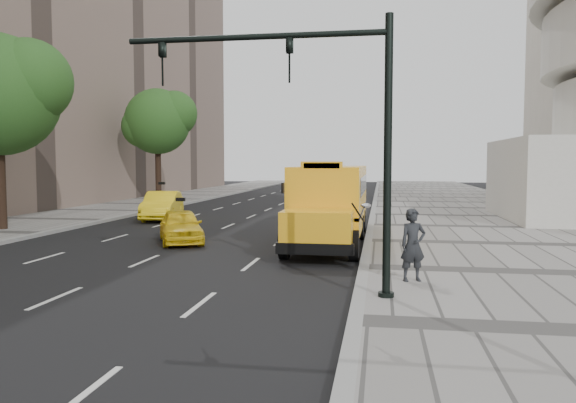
% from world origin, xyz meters
% --- Properties ---
extents(ground, '(140.00, 140.00, 0.00)m').
position_xyz_m(ground, '(0.00, 0.00, 0.00)').
color(ground, black).
rests_on(ground, ground).
extents(sidewalk_museum, '(12.00, 140.00, 0.15)m').
position_xyz_m(sidewalk_museum, '(12.00, 0.00, 0.07)').
color(sidewalk_museum, gray).
rests_on(sidewalk_museum, ground).
extents(curb_museum, '(0.30, 140.00, 0.15)m').
position_xyz_m(curb_museum, '(6.00, 0.00, 0.07)').
color(curb_museum, gray).
rests_on(curb_museum, ground).
extents(curb_far, '(0.30, 140.00, 0.15)m').
position_xyz_m(curb_far, '(-8.00, 0.00, 0.07)').
color(curb_far, gray).
rests_on(curb_far, ground).
extents(tree_b, '(6.13, 5.44, 8.91)m').
position_xyz_m(tree_b, '(-10.40, 1.02, 6.23)').
color(tree_b, black).
rests_on(tree_b, ground).
extents(tree_c, '(5.63, 5.00, 8.79)m').
position_xyz_m(tree_c, '(-10.41, 19.22, 6.33)').
color(tree_c, black).
rests_on(tree_c, ground).
extents(school_bus, '(2.96, 11.56, 3.19)m').
position_xyz_m(school_bus, '(4.50, 0.98, 1.76)').
color(school_bus, '#FFB11A').
rests_on(school_bus, ground).
extents(taxi_near, '(3.03, 4.17, 1.32)m').
position_xyz_m(taxi_near, '(-1.32, -0.81, 0.66)').
color(taxi_near, yellow).
rests_on(taxi_near, ground).
extents(taxi_far, '(2.57, 4.98, 1.56)m').
position_xyz_m(taxi_far, '(-5.43, 7.44, 0.78)').
color(taxi_far, yellow).
rests_on(taxi_far, ground).
extents(pedestrian, '(0.79, 0.66, 1.85)m').
position_xyz_m(pedestrian, '(7.28, -7.41, 1.07)').
color(pedestrian, '#222528').
rests_on(pedestrian, sidewalk_museum).
extents(traffic_signal, '(6.18, 0.36, 6.40)m').
position_xyz_m(traffic_signal, '(5.19, -9.21, 4.09)').
color(traffic_signal, black).
rests_on(traffic_signal, ground).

